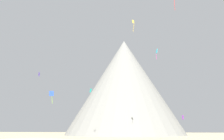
# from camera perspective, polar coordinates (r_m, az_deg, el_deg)

# --- Properties ---
(rock_massif) EXTENTS (67.78, 67.78, 54.33)m
(rock_massif) POSITION_cam_1_polar(r_m,az_deg,el_deg) (138.35, 2.94, -4.15)
(rock_massif) COLOR gray
(rock_massif) RESTS_ON ground_plane
(kite_gold_high) EXTENTS (0.69, 0.51, 4.44)m
(kite_gold_high) POSITION_cam_1_polar(r_m,az_deg,el_deg) (83.93, 5.04, 10.87)
(kite_gold_high) COLOR gold
(kite_blue_low) EXTENTS (0.94, 0.79, 2.98)m
(kite_blue_low) POSITION_cam_1_polar(r_m,az_deg,el_deg) (58.67, -14.06, -5.56)
(kite_blue_low) COLOR blue
(kite_violet_low) EXTENTS (0.57, 0.76, 1.49)m
(kite_violet_low) POSITION_cam_1_polar(r_m,az_deg,el_deg) (92.64, 16.35, -10.65)
(kite_violet_low) COLOR purple
(kite_teal_mid) EXTENTS (0.97, 0.64, 1.52)m
(kite_teal_mid) POSITION_cam_1_polar(r_m,az_deg,el_deg) (94.44, -5.05, -4.81)
(kite_teal_mid) COLOR teal
(kite_indigo_mid) EXTENTS (1.10, 1.16, 1.29)m
(kite_indigo_mid) POSITION_cam_1_polar(r_m,az_deg,el_deg) (70.00, -16.72, -0.97)
(kite_indigo_mid) COLOR #5138B2
(kite_cyan_mid) EXTENTS (0.59, 1.19, 3.15)m
(kite_cyan_mid) POSITION_cam_1_polar(r_m,az_deg,el_deg) (70.13, 10.49, 4.21)
(kite_cyan_mid) COLOR #33BCDB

